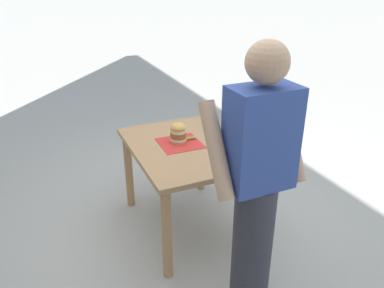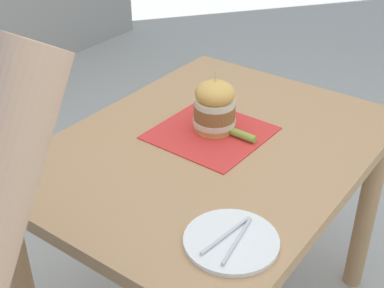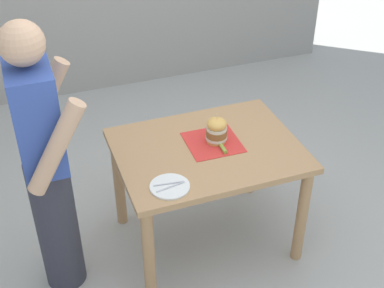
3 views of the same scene
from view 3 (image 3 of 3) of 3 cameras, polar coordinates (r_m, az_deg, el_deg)
The scene contains 7 objects.
ground_plane at distance 3.69m, azimuth 1.48°, elevation -9.96°, with size 80.00×80.00×0.00m, color #ADAAA3.
patio_table at distance 3.28m, azimuth 1.64°, elevation -2.14°, with size 0.84×1.10×0.75m.
serving_paper at distance 3.25m, azimuth 2.24°, elevation 0.19°, with size 0.32×0.32×0.00m, color red.
sandwich at distance 3.21m, azimuth 2.64°, elevation 1.49°, with size 0.13×0.13×0.20m.
pickle_spear at distance 3.17m, azimuth 3.34°, elevation -0.48°, with size 0.02×0.02×0.09m, color #8EA83D.
side_plate_with_forks at distance 2.90m, azimuth -2.39°, elevation -4.55°, with size 0.22×0.22×0.02m.
diner_across_table at distance 2.95m, azimuth -15.30°, elevation -2.08°, with size 0.55×0.35×1.69m.
Camera 3 is at (-2.43, 0.98, 2.60)m, focal length 50.00 mm.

